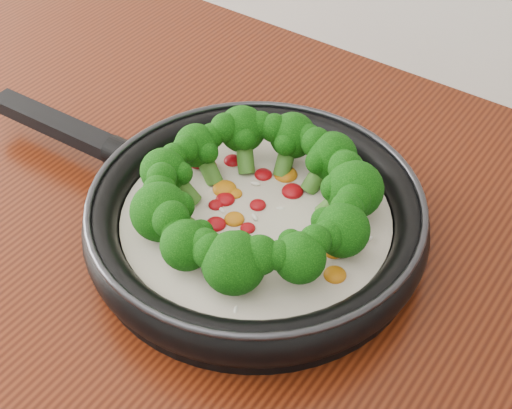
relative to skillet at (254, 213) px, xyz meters
The scene contains 1 object.
skillet is the anchor object (origin of this frame).
Camera 1 is at (0.37, 0.69, 1.44)m, focal length 52.38 mm.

